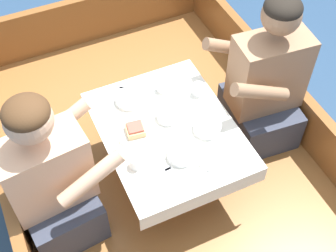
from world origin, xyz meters
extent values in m
plane|color=navy|center=(0.00, 0.00, 0.00)|extent=(60.00, 60.00, 0.00)
cube|color=brown|center=(0.00, 0.00, 0.15)|extent=(1.78, 2.83, 0.31)
cube|color=brown|center=(-0.86, 0.00, 0.46)|extent=(0.06, 2.83, 0.31)
cube|color=brown|center=(0.86, 0.00, 0.46)|extent=(0.06, 2.83, 0.31)
cube|color=brown|center=(0.00, 1.38, 0.49)|extent=(1.66, 0.06, 0.36)
cylinder|color=#B2B2B7|center=(0.00, 0.04, 0.50)|extent=(0.07, 0.07, 0.39)
cube|color=brown|center=(0.00, 0.04, 0.71)|extent=(0.64, 0.82, 0.02)
cube|color=white|center=(0.00, 0.04, 0.72)|extent=(0.67, 0.85, 0.00)
cube|color=white|center=(0.00, -0.38, 0.67)|extent=(0.67, 0.00, 0.10)
cube|color=white|center=(0.00, 0.46, 0.67)|extent=(0.67, 0.00, 0.10)
cube|color=#333847|center=(-0.64, 0.00, 0.44)|extent=(0.41, 0.48, 0.26)
cube|color=tan|center=(-0.64, 0.00, 0.78)|extent=(0.42, 0.26, 0.42)
sphere|color=tan|center=(-0.64, 0.00, 1.14)|extent=(0.21, 0.21, 0.21)
ellipsoid|color=#472D19|center=(-0.64, 0.00, 1.19)|extent=(0.20, 0.20, 0.11)
cylinder|color=tan|center=(-0.51, 0.19, 0.84)|extent=(0.34, 0.11, 0.21)
cylinder|color=tan|center=(-0.47, -0.17, 0.84)|extent=(0.34, 0.11, 0.21)
cube|color=#333847|center=(0.64, 0.11, 0.44)|extent=(0.40, 0.47, 0.26)
cube|color=#936B4C|center=(0.64, 0.11, 0.80)|extent=(0.42, 0.25, 0.46)
sphere|color=#936B4C|center=(0.64, 0.11, 1.18)|extent=(0.20, 0.20, 0.20)
ellipsoid|color=black|center=(0.64, 0.11, 1.23)|extent=(0.19, 0.19, 0.11)
cylinder|color=#936B4C|center=(0.47, -0.06, 0.88)|extent=(0.34, 0.10, 0.21)
cylinder|color=#936B4C|center=(0.50, 0.30, 0.88)|extent=(0.34, 0.10, 0.21)
cylinder|color=white|center=(-0.16, 0.08, 0.73)|extent=(0.20, 0.20, 0.01)
cylinder|color=white|center=(0.12, -0.23, 0.73)|extent=(0.16, 0.16, 0.01)
cube|color=tan|center=(-0.16, 0.08, 0.75)|extent=(0.10, 0.10, 0.04)
cube|color=#B74C3D|center=(-0.16, 0.08, 0.77)|extent=(0.09, 0.08, 0.01)
cylinder|color=white|center=(-0.11, 0.30, 0.74)|extent=(0.15, 0.15, 0.04)
cylinder|color=beige|center=(-0.11, 0.30, 0.75)|extent=(0.12, 0.12, 0.02)
cylinder|color=white|center=(0.03, 0.10, 0.74)|extent=(0.12, 0.12, 0.04)
cylinder|color=beige|center=(0.03, 0.10, 0.75)|extent=(0.10, 0.10, 0.02)
cylinder|color=white|center=(0.18, -0.05, 0.74)|extent=(0.14, 0.14, 0.04)
cylinder|color=beige|center=(0.18, -0.05, 0.75)|extent=(0.12, 0.12, 0.02)
cylinder|color=white|center=(-0.02, -0.15, 0.74)|extent=(0.14, 0.14, 0.04)
cylinder|color=beige|center=(-0.02, -0.15, 0.75)|extent=(0.11, 0.11, 0.02)
cylinder|color=white|center=(-0.24, -0.11, 0.75)|extent=(0.07, 0.07, 0.06)
torus|color=white|center=(-0.19, -0.11, 0.76)|extent=(0.04, 0.01, 0.04)
cylinder|color=#3D2314|center=(-0.24, -0.11, 0.77)|extent=(0.06, 0.06, 0.01)
cylinder|color=white|center=(0.09, 0.30, 0.75)|extent=(0.06, 0.06, 0.06)
torus|color=white|center=(0.13, 0.30, 0.75)|extent=(0.04, 0.01, 0.04)
cylinder|color=#3D2314|center=(0.09, 0.30, 0.77)|extent=(0.05, 0.05, 0.01)
cylinder|color=white|center=(0.25, 0.19, 0.76)|extent=(0.06, 0.06, 0.07)
torus|color=white|center=(0.29, 0.19, 0.76)|extent=(0.04, 0.01, 0.04)
cylinder|color=#3D2314|center=(0.25, 0.19, 0.78)|extent=(0.05, 0.05, 0.01)
cube|color=silver|center=(-0.05, 0.37, 0.72)|extent=(0.16, 0.09, 0.00)
cube|color=silver|center=(-0.11, 0.41, 0.72)|extent=(0.04, 0.03, 0.00)
cube|color=silver|center=(-0.18, -0.20, 0.72)|extent=(0.17, 0.03, 0.00)
cube|color=silver|center=(-0.11, -0.19, 0.72)|extent=(0.04, 0.02, 0.00)
cube|color=silver|center=(0.18, 0.05, 0.72)|extent=(0.15, 0.09, 0.00)
ellipsoid|color=silver|center=(0.24, 0.09, 0.73)|extent=(0.04, 0.02, 0.01)
cube|color=silver|center=(0.21, 0.36, 0.72)|extent=(0.05, 0.17, 0.00)
ellipsoid|color=silver|center=(0.23, 0.43, 0.73)|extent=(0.04, 0.02, 0.01)
camera|label=1|loc=(-0.64, -1.35, 2.58)|focal=50.00mm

